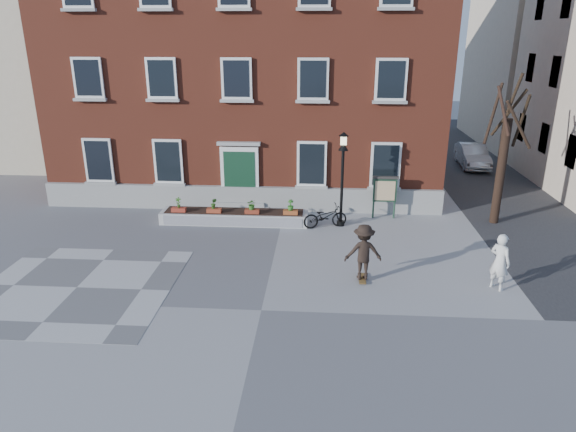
# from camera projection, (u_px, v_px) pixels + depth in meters

# --- Properties ---
(ground) EXTENTS (100.00, 100.00, 0.00)m
(ground) POSITION_uv_depth(u_px,v_px,m) (261.00, 310.00, 14.90)
(ground) COLOR gray
(ground) RESTS_ON ground
(checker_patch) EXTENTS (6.00, 6.00, 0.01)m
(checker_patch) POSITION_uv_depth(u_px,v_px,m) (77.00, 287.00, 16.23)
(checker_patch) COLOR #5A5A5C
(checker_patch) RESTS_ON ground
(distant_building) EXTENTS (10.00, 12.00, 13.00)m
(distant_building) POSITION_uv_depth(u_px,v_px,m) (16.00, 51.00, 32.67)
(distant_building) COLOR #BDB398
(distant_building) RESTS_ON ground
(bicycle) EXTENTS (1.95, 1.14, 0.97)m
(bicycle) POSITION_uv_depth(u_px,v_px,m) (325.00, 216.00, 21.09)
(bicycle) COLOR black
(bicycle) RESTS_ON ground
(parked_car) EXTENTS (1.63, 4.17, 1.35)m
(parked_car) POSITION_uv_depth(u_px,v_px,m) (472.00, 156.00, 30.70)
(parked_car) COLOR silver
(parked_car) RESTS_ON ground
(bystander) EXTENTS (0.77, 0.80, 1.84)m
(bystander) POSITION_uv_depth(u_px,v_px,m) (500.00, 262.00, 15.86)
(bystander) COLOR silver
(bystander) RESTS_ON ground
(brick_building) EXTENTS (18.40, 10.85, 12.60)m
(brick_building) POSITION_uv_depth(u_px,v_px,m) (253.00, 60.00, 26.04)
(brick_building) COLOR brown
(brick_building) RESTS_ON ground
(planter_assembly) EXTENTS (6.20, 1.12, 1.15)m
(planter_assembly) POSITION_uv_depth(u_px,v_px,m) (235.00, 216.00, 21.66)
(planter_assembly) COLOR beige
(planter_assembly) RESTS_ON ground
(bare_tree) EXTENTS (1.83, 1.83, 6.16)m
(bare_tree) POSITION_uv_depth(u_px,v_px,m) (503.00, 158.00, 20.89)
(bare_tree) COLOR black
(bare_tree) RESTS_ON ground
(lamp_post) EXTENTS (0.40, 0.40, 3.93)m
(lamp_post) POSITION_uv_depth(u_px,v_px,m) (343.00, 166.00, 20.62)
(lamp_post) COLOR black
(lamp_post) RESTS_ON ground
(notice_board) EXTENTS (1.10, 0.16, 1.87)m
(notice_board) POSITION_uv_depth(u_px,v_px,m) (385.00, 190.00, 21.92)
(notice_board) COLOR #1A3424
(notice_board) RESTS_ON ground
(skateboarder) EXTENTS (1.25, 0.79, 1.93)m
(skateboarder) POSITION_uv_depth(u_px,v_px,m) (363.00, 252.00, 16.39)
(skateboarder) COLOR brown
(skateboarder) RESTS_ON ground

